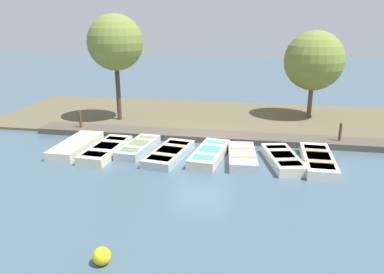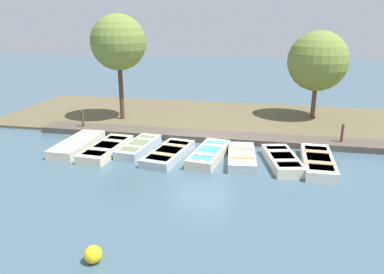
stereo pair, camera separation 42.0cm
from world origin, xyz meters
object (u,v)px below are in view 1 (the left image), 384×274
Objects in this scene: rowboat_3 at (169,154)px; park_tree_left at (314,61)px; rowboat_2 at (138,147)px; park_tree_far_left at (115,43)px; buoy at (102,256)px; rowboat_4 at (209,154)px; rowboat_0 at (76,145)px; rowboat_7 at (318,160)px; rowboat_5 at (242,156)px; mooring_post_far at (340,135)px; rowboat_1 at (106,150)px; mooring_post_near at (81,122)px; rowboat_6 at (283,159)px.

park_tree_left reaches higher than rowboat_3.
rowboat_2 is 0.50× the size of park_tree_far_left.
rowboat_4 is at bearing 167.91° from buoy.
rowboat_7 is at bearing 90.42° from rowboat_0.
rowboat_0 is 13.06m from park_tree_left.
rowboat_4 is at bearing 106.38° from rowboat_3.
mooring_post_far reaches higher than rowboat_5.
buoy reaches higher than rowboat_4.
rowboat_5 is at bearing 91.40° from rowboat_2.
rowboat_5 is (0.39, 4.43, 0.01)m from rowboat_2.
rowboat_1 is 6.59m from park_tree_far_left.
mooring_post_near is (-2.48, -10.98, 0.35)m from rowboat_7.
rowboat_5 reaches higher than rowboat_2.
rowboat_0 is 1.14× the size of rowboat_5.
buoy is (7.01, 2.78, 0.02)m from rowboat_1.
rowboat_7 is at bearing -3.81° from park_tree_left.
rowboat_1 is 5.66m from rowboat_5.
rowboat_5 is 6.68× the size of buoy.
rowboat_2 is 4.44m from rowboat_5.
rowboat_7 is at bearing 97.22° from rowboat_4.
rowboat_3 is at bearing -92.88° from rowboat_5.
rowboat_4 is (-0.21, 1.63, 0.02)m from rowboat_3.
rowboat_4 is at bearing -98.64° from rowboat_5.
rowboat_1 is 1.02× the size of rowboat_4.
buoy is at bearing -37.88° from rowboat_7.
rowboat_0 is 4.21m from rowboat_3.
rowboat_1 is 7.54m from buoy.
mooring_post_far is at bearing 109.06° from rowboat_1.
rowboat_1 is at bearing -93.80° from rowboat_5.
park_tree_far_left is (-4.80, -5.61, 4.03)m from rowboat_4.
rowboat_2 is 6.54m from park_tree_far_left.
park_tree_far_left reaches higher than rowboat_2.
rowboat_4 is 6.01m from mooring_post_far.
rowboat_1 is 2.89× the size of mooring_post_far.
park_tree_left reaches higher than mooring_post_near.
mooring_post_near is 12.68m from park_tree_left.
rowboat_2 is at bearing -91.92° from rowboat_7.
mooring_post_far reaches higher than rowboat_4.
park_tree_left is at bearing 149.21° from rowboat_5.
rowboat_1 is at bearing -158.34° from buoy.
rowboat_3 is (0.53, 1.48, -0.01)m from rowboat_2.
rowboat_7 reaches higher than rowboat_2.
rowboat_4 is 1.09× the size of rowboat_5.
rowboat_3 is 7.47× the size of buoy.
mooring_post_far is at bearing 110.39° from rowboat_2.
rowboat_6 is (0.16, 8.73, 0.00)m from rowboat_0.
rowboat_5 reaches higher than rowboat_3.
park_tree_far_left is (-2.35, 1.14, 3.67)m from mooring_post_near.
mooring_post_far reaches higher than rowboat_1.
rowboat_4 reaches higher than rowboat_3.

